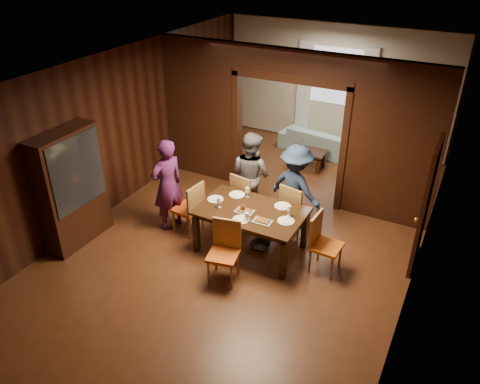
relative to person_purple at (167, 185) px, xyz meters
The scene contains 32 objects.
floor 1.68m from the person_purple, 17.93° to the left, with size 9.00×9.00×0.00m, color #4A2814.
ceiling 2.52m from the person_purple, 17.93° to the left, with size 5.50×9.00×0.02m, color silver.
room_walls 2.79m from the person_purple, 59.34° to the left, with size 5.52×9.01×2.90m.
person_purple is the anchor object (origin of this frame).
person_grey 1.51m from the person_purple, 43.52° to the left, with size 0.80×0.62×1.64m, color #504F56.
person_navy 2.22m from the person_purple, 27.76° to the left, with size 1.02×0.59×1.58m, color #1C2B47.
sofa 4.55m from the person_purple, 72.27° to the left, with size 2.01×0.79×0.59m, color #94BEC2.
serving_bowl 1.73m from the person_purple, ahead, with size 0.35×0.35×0.09m, color black.
dining_table 1.65m from the person_purple, ahead, with size 1.71×1.06×0.76m, color black.
coffee_table 3.71m from the person_purple, 68.59° to the left, with size 0.80×0.50×0.40m, color black.
chair_left 0.52m from the person_purple, ahead, with size 0.44×0.44×0.97m, color #C64112, non-canonical shape.
chair_right 2.89m from the person_purple, ahead, with size 0.44×0.44×0.97m, color orange, non-canonical shape.
chair_far_l 1.44m from the person_purple, 36.70° to the left, with size 0.44×0.44×0.97m, color #DD4114, non-canonical shape.
chair_far_r 2.26m from the person_purple, 23.04° to the left, with size 0.44×0.44×0.97m, color #EB4816, non-canonical shape.
chair_near 1.81m from the person_purple, 27.96° to the right, with size 0.44×0.44×0.97m, color #CC5113, non-canonical shape.
hutch 1.56m from the person_purple, 137.46° to the right, with size 0.40×1.20×2.00m, color black.
door_right 4.20m from the person_purple, 13.06° to the left, with size 0.06×0.90×2.10m, color black.
window_far 5.15m from the person_purple, 74.20° to the left, with size 1.20×0.03×1.30m, color silver.
curtain_left 4.91m from the person_purple, 82.56° to the left, with size 0.35×0.06×2.40m, color white.
curtain_right 5.31m from the person_purple, 66.25° to the left, with size 0.35×0.06×2.40m, color white.
plate_left 0.92m from the person_purple, ahead, with size 0.27×0.27×0.01m, color silver.
plate_far_l 1.22m from the person_purple, 18.47° to the left, with size 0.27×0.27×0.01m, color white.
plate_far_r 2.03m from the person_purple, 11.39° to the left, with size 0.27×0.27×0.01m, color silver.
plate_right 2.21m from the person_purple, ahead, with size 0.27×0.27×0.01m, color silver.
plate_near 1.60m from the person_purple, ahead, with size 0.27×0.27×0.01m, color silver.
platter_a 1.52m from the person_purple, ahead, with size 0.30×0.20×0.04m, color gray.
platter_b 1.91m from the person_purple, ahead, with size 0.30×0.20×0.04m, color gray.
wineglass_left 1.09m from the person_purple, ahead, with size 0.08×0.08×0.18m, color silver, non-canonical shape.
wineglass_far 1.40m from the person_purple, 16.90° to the left, with size 0.08×0.08×0.18m, color silver, non-canonical shape.
wineglass_right 2.20m from the person_purple, ahead, with size 0.08×0.08×0.18m, color white, non-canonical shape.
tumbler 1.68m from the person_purple, ahead, with size 0.07×0.07×0.14m, color silver.
condiment_jar 1.48m from the person_purple, ahead, with size 0.08×0.08×0.11m, color #522413, non-canonical shape.
Camera 1 is at (3.01, -6.13, 4.74)m, focal length 35.00 mm.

